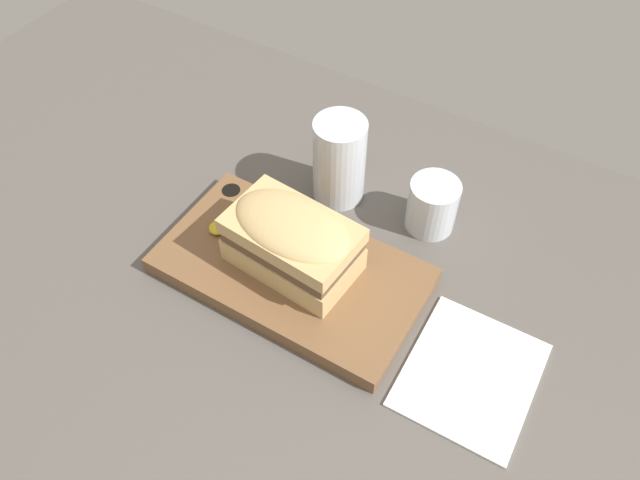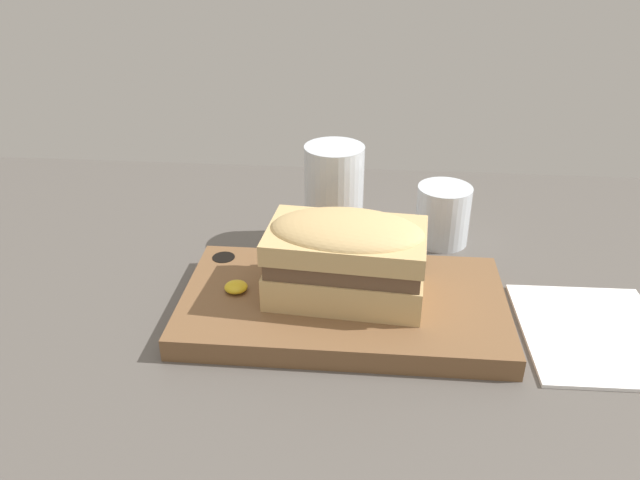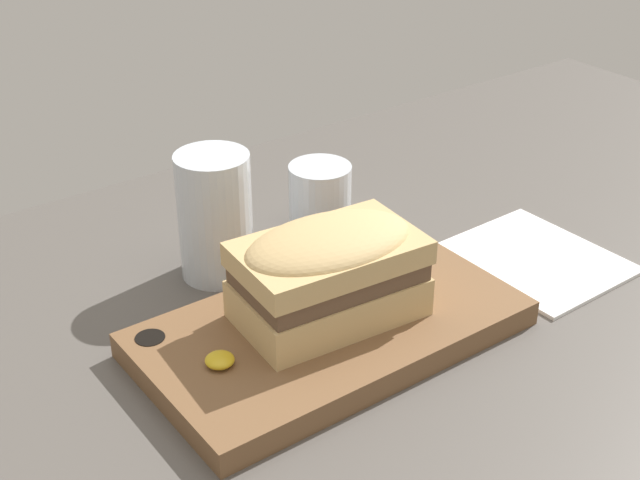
{
  "view_description": "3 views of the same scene",
  "coord_description": "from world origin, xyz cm",
  "px_view_note": "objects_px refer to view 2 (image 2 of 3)",
  "views": [
    {
      "loc": [
        24.3,
        -34.81,
        67.65
      ],
      "look_at": [
        -0.64,
        6.85,
        8.02
      ],
      "focal_mm": 35.0,
      "sensor_mm": 36.0,
      "label": 1
    },
    {
      "loc": [
        -0.99,
        -50.2,
        40.41
      ],
      "look_at": [
        -5.94,
        6.28,
        9.61
      ],
      "focal_mm": 35.0,
      "sensor_mm": 36.0,
      "label": 2
    },
    {
      "loc": [
        -42.44,
        -47.92,
        48.81
      ],
      "look_at": [
        -1.76,
        7.63,
        10.12
      ],
      "focal_mm": 50.0,
      "sensor_mm": 36.0,
      "label": 3
    }
  ],
  "objects_px": {
    "serving_board": "(343,305)",
    "wine_glass": "(443,217)",
    "napkin": "(594,333)",
    "water_glass": "(334,202)",
    "sandwich": "(346,254)"
  },
  "relations": [
    {
      "from": "water_glass",
      "to": "wine_glass",
      "type": "xyz_separation_m",
      "value": [
        0.14,
        0.01,
        -0.02
      ]
    },
    {
      "from": "water_glass",
      "to": "napkin",
      "type": "distance_m",
      "value": 0.33
    },
    {
      "from": "water_glass",
      "to": "wine_glass",
      "type": "height_order",
      "value": "water_glass"
    },
    {
      "from": "sandwich",
      "to": "water_glass",
      "type": "xyz_separation_m",
      "value": [
        -0.02,
        0.15,
        -0.02
      ]
    },
    {
      "from": "wine_glass",
      "to": "napkin",
      "type": "relative_size",
      "value": 0.44
    },
    {
      "from": "napkin",
      "to": "sandwich",
      "type": "bearing_deg",
      "value": 175.81
    },
    {
      "from": "wine_glass",
      "to": "napkin",
      "type": "height_order",
      "value": "wine_glass"
    },
    {
      "from": "sandwich",
      "to": "napkin",
      "type": "bearing_deg",
      "value": -4.19
    },
    {
      "from": "water_glass",
      "to": "napkin",
      "type": "height_order",
      "value": "water_glass"
    },
    {
      "from": "sandwich",
      "to": "water_glass",
      "type": "bearing_deg",
      "value": 98.36
    },
    {
      "from": "wine_glass",
      "to": "water_glass",
      "type": "bearing_deg",
      "value": -174.25
    },
    {
      "from": "serving_board",
      "to": "wine_glass",
      "type": "bearing_deg",
      "value": 56.05
    },
    {
      "from": "serving_board",
      "to": "wine_glass",
      "type": "xyz_separation_m",
      "value": [
        0.12,
        0.17,
        0.02
      ]
    },
    {
      "from": "sandwich",
      "to": "water_glass",
      "type": "height_order",
      "value": "water_glass"
    },
    {
      "from": "serving_board",
      "to": "wine_glass",
      "type": "distance_m",
      "value": 0.21
    }
  ]
}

